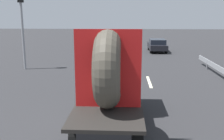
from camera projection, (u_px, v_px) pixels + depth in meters
name	position (u px, v px, depth m)	size (l,w,h in m)	color
ground_plane	(101.00, 118.00, 9.73)	(120.00, 120.00, 0.00)	#28282B
flatbed_truck	(111.00, 75.00, 9.17)	(2.02, 5.56, 3.40)	black
distant_sedan	(157.00, 45.00, 26.91)	(1.70, 3.97, 1.29)	black
traffic_light	(22.00, 17.00, 17.69)	(0.42, 0.36, 5.47)	gray
lane_dash_left_far	(85.00, 81.00, 15.12)	(2.55, 0.16, 0.01)	beige
lane_dash_right_far	(149.00, 82.00, 14.95)	(2.62, 0.16, 0.01)	beige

